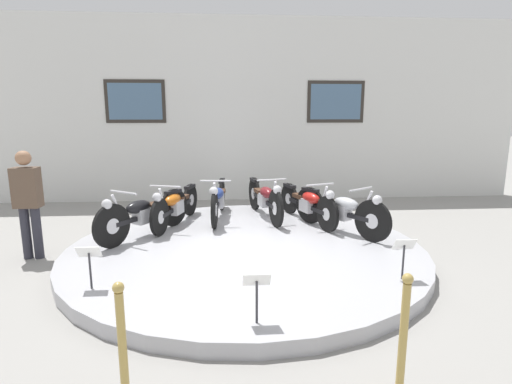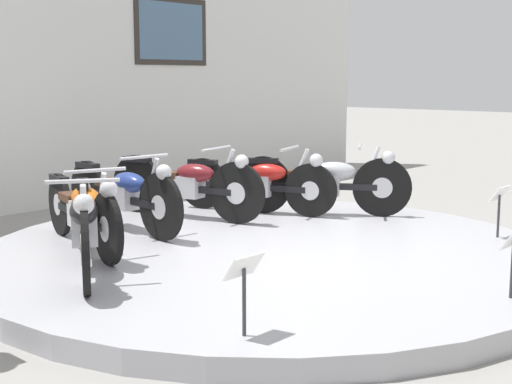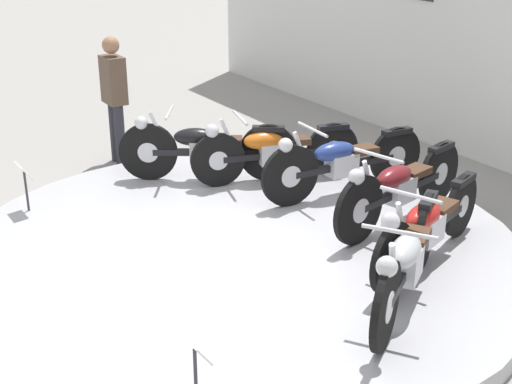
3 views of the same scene
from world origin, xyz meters
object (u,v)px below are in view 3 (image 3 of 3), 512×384
motorcycle_orange (273,149)px  motorcycle_silver (407,259)px  motorcycle_blue (342,160)px  motorcycle_black (204,147)px  motorcycle_maroon (399,185)px  info_placard_front_right (195,357)px  motorcycle_red (427,224)px  info_placard_front_left (25,177)px  visitor_standing (114,93)px

motorcycle_orange → motorcycle_silver: size_ratio=1.11×
motorcycle_orange → motorcycle_blue: bearing=26.6°
motorcycle_black → motorcycle_maroon: (2.05, 1.02, 0.00)m
motorcycle_orange → motorcycle_blue: motorcycle_blue is taller
motorcycle_maroon → info_placard_front_right: size_ratio=3.87×
motorcycle_blue → motorcycle_maroon: motorcycle_maroon is taller
motorcycle_orange → motorcycle_blue: size_ratio=0.95×
motorcycle_orange → info_placard_front_right: size_ratio=3.71×
motorcycle_blue → info_placard_front_right: motorcycle_blue is taller
motorcycle_blue → motorcycle_silver: motorcycle_silver is taller
motorcycle_red → info_placard_front_left: 3.97m
visitor_standing → motorcycle_orange: bearing=28.0°
info_placard_front_right → visitor_standing: 5.23m
info_placard_front_right → motorcycle_red: bearing=103.6°
motorcycle_black → info_placard_front_right: size_ratio=3.32×
motorcycle_black → motorcycle_maroon: motorcycle_maroon is taller
motorcycle_black → motorcycle_orange: bearing=56.5°
motorcycle_black → info_placard_front_right: motorcycle_black is taller
motorcycle_black → info_placard_front_right: bearing=-29.6°
motorcycle_black → visitor_standing: (-1.55, -0.41, 0.34)m
motorcycle_orange → motorcycle_maroon: bearing=13.1°
motorcycle_black → motorcycle_blue: motorcycle_black is taller
info_placard_front_left → visitor_standing: size_ratio=0.32×
info_placard_front_left → info_placard_front_right: size_ratio=1.00×
motorcycle_blue → motorcycle_silver: 2.28m
motorcycle_black → motorcycle_red: motorcycle_black is taller
motorcycle_silver → visitor_standing: (-4.77, -0.41, 0.34)m
info_placard_front_left → visitor_standing: (-1.35, 1.54, 0.36)m
motorcycle_red → motorcycle_orange: bearing=-180.0°
motorcycle_orange → motorcycle_maroon: 1.67m
motorcycle_orange → motorcycle_red: (2.38, 0.00, -0.00)m
motorcycle_maroon → motorcycle_black: bearing=-153.6°
motorcycle_maroon → visitor_standing: bearing=-158.4°
motorcycle_red → info_placard_front_right: bearing=-76.4°
motorcycle_black → motorcycle_maroon: size_ratio=0.86×
motorcycle_red → motorcycle_silver: size_ratio=1.09×
motorcycle_red → info_placard_front_right: 2.66m
visitor_standing → motorcycle_red: bearing=13.6°
motorcycle_orange → info_placard_front_left: motorcycle_orange is taller
motorcycle_blue → motorcycle_maroon: bearing=0.1°
motorcycle_silver → visitor_standing: size_ratio=1.06×
motorcycle_red → visitor_standing: visitor_standing is taller
info_placard_front_left → motorcycle_orange: bearing=76.3°
info_placard_front_left → info_placard_front_right: 3.63m
motorcycle_maroon → info_placard_front_left: size_ratio=3.87×
visitor_standing → motorcycle_maroon: bearing=21.6°
motorcycle_maroon → motorcycle_red: bearing=-26.8°
motorcycle_black → motorcycle_blue: bearing=40.8°
motorcycle_blue → info_placard_front_left: (-1.38, -2.96, -0.02)m
motorcycle_orange → info_placard_front_left: size_ratio=3.71×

